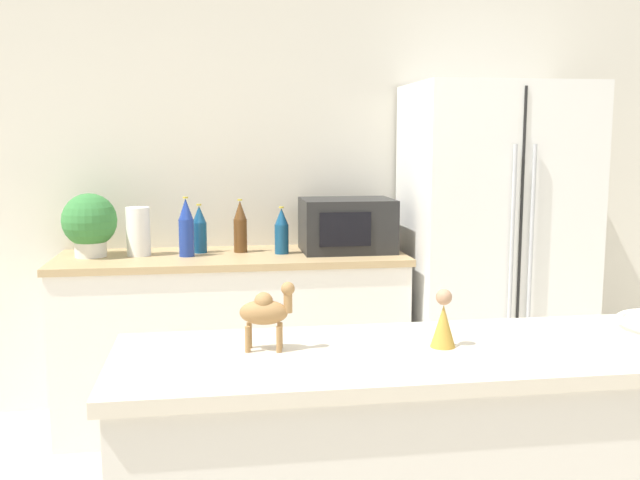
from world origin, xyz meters
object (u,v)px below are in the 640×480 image
at_px(back_bottle_0, 186,228).
at_px(wise_man_figurine_blue, 443,322).
at_px(potted_plant, 90,223).
at_px(back_bottle_1, 240,227).
at_px(back_bottle_3, 282,231).
at_px(microwave, 347,225).
at_px(refrigerator, 493,252).
at_px(camel_figurine, 266,311).
at_px(back_bottle_2, 199,230).
at_px(paper_towel_roll, 138,231).

height_order(back_bottle_0, wise_man_figurine_blue, back_bottle_0).
height_order(potted_plant, back_bottle_1, potted_plant).
bearing_deg(back_bottle_0, back_bottle_3, 1.48).
height_order(potted_plant, microwave, potted_plant).
bearing_deg(wise_man_figurine_blue, refrigerator, 64.50).
height_order(potted_plant, wise_man_figurine_blue, potted_plant).
distance_m(back_bottle_0, camel_figurine, 1.98).
relative_size(microwave, back_bottle_1, 1.70).
relative_size(back_bottle_2, back_bottle_3, 1.04).
bearing_deg(back_bottle_3, wise_man_figurine_blue, -84.24).
bearing_deg(back_bottle_2, back_bottle_3, -12.94).
bearing_deg(microwave, back_bottle_2, 175.12).
bearing_deg(back_bottle_2, paper_towel_roll, -171.54).
bearing_deg(back_bottle_3, back_bottle_0, -178.52).
xyz_separation_m(back_bottle_2, back_bottle_3, (0.42, -0.10, -0.01)).
bearing_deg(potted_plant, microwave, -0.89).
xyz_separation_m(paper_towel_roll, microwave, (1.08, -0.02, 0.02)).
distance_m(potted_plant, back_bottle_1, 0.76).
bearing_deg(microwave, back_bottle_1, 174.75).
distance_m(back_bottle_3, wise_man_figurine_blue, 2.02).
relative_size(back_bottle_0, back_bottle_1, 1.08).
height_order(potted_plant, back_bottle_2, potted_plant).
distance_m(back_bottle_0, wise_man_figurine_blue, 2.11).
relative_size(refrigerator, back_bottle_1, 6.33).
xyz_separation_m(back_bottle_0, back_bottle_2, (0.06, 0.11, -0.02)).
distance_m(paper_towel_roll, back_bottle_1, 0.52).
distance_m(back_bottle_0, back_bottle_2, 0.13).
xyz_separation_m(potted_plant, back_bottle_0, (0.48, -0.06, -0.03)).
height_order(refrigerator, back_bottle_1, refrigerator).
bearing_deg(microwave, back_bottle_0, -177.04).
height_order(microwave, back_bottle_3, microwave).
relative_size(paper_towel_roll, microwave, 0.52).
bearing_deg(camel_figurine, paper_towel_roll, 103.84).
bearing_deg(back_bottle_2, camel_figurine, -84.75).
distance_m(potted_plant, back_bottle_2, 0.55).
bearing_deg(microwave, paper_towel_roll, 178.93).
height_order(refrigerator, paper_towel_roll, refrigerator).
distance_m(back_bottle_1, camel_figurine, 2.06).
height_order(paper_towel_roll, back_bottle_0, back_bottle_0).
relative_size(potted_plant, wise_man_figurine_blue, 2.21).
xyz_separation_m(paper_towel_roll, back_bottle_0, (0.24, -0.06, 0.02)).
relative_size(potted_plant, back_bottle_1, 1.15).
distance_m(paper_towel_roll, camel_figurine, 2.09).
xyz_separation_m(microwave, back_bottle_1, (-0.56, 0.05, -0.01)).
relative_size(microwave, camel_figurine, 2.82).
height_order(paper_towel_roll, microwave, microwave).
bearing_deg(paper_towel_roll, back_bottle_2, 8.46).
distance_m(refrigerator, back_bottle_1, 1.36).
height_order(back_bottle_1, back_bottle_2, back_bottle_1).
relative_size(paper_towel_roll, wise_man_figurine_blue, 1.70).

